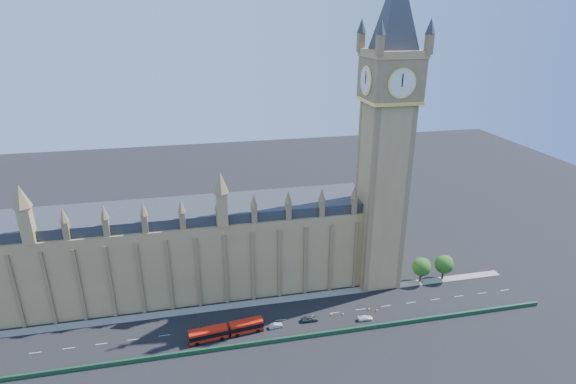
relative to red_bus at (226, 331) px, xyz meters
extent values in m
plane|color=black|center=(11.52, 3.75, -1.79)|extent=(400.00, 400.00, 0.00)
cube|color=#A3824F|center=(-13.48, 25.75, 10.71)|extent=(120.00, 20.00, 25.00)
cube|color=#2D3035|center=(-13.48, 25.75, 24.71)|extent=(120.00, 18.00, 3.00)
cube|color=#A3824F|center=(49.52, 17.75, 27.21)|extent=(12.00, 12.00, 58.00)
cube|color=olive|center=(49.52, 17.75, 62.21)|extent=(14.00, 14.00, 12.00)
cylinder|color=silver|center=(49.52, 10.60, 62.21)|extent=(7.20, 0.30, 7.20)
cube|color=#A3824F|center=(49.52, 17.75, 69.21)|extent=(14.50, 14.50, 2.00)
cube|color=#1E4C2D|center=(11.52, -5.25, -1.19)|extent=(160.00, 0.60, 1.20)
cube|color=gray|center=(11.52, 13.25, -1.71)|extent=(160.00, 3.00, 0.16)
cylinder|color=#382619|center=(63.52, 13.75, 0.21)|extent=(0.70, 0.70, 4.00)
sphere|color=#1D4A13|center=(63.52, 13.75, 3.71)|extent=(6.00, 6.00, 6.00)
sphere|color=#1D4A13|center=(64.32, 14.05, 4.31)|extent=(4.38, 4.38, 4.38)
cylinder|color=#382619|center=(71.52, 13.75, 0.21)|extent=(0.70, 0.70, 4.00)
sphere|color=#1D4A13|center=(71.52, 13.75, 3.71)|extent=(6.00, 6.00, 6.00)
sphere|color=#1D4A13|center=(72.32, 14.05, 4.31)|extent=(4.38, 4.38, 4.38)
cube|color=red|center=(-4.81, -0.58, -0.09)|extent=(10.44, 4.02, 3.39)
cube|color=red|center=(5.40, 0.65, -0.09)|extent=(9.31, 3.89, 3.39)
cube|color=black|center=(-4.81, -0.58, 0.32)|extent=(10.49, 4.08, 1.29)
cube|color=black|center=(5.40, 0.65, 0.32)|extent=(9.37, 3.94, 1.29)
cylinder|color=black|center=(0.01, 0.00, -0.26)|extent=(1.20, 2.80, 2.71)
cylinder|color=black|center=(-7.87, -2.37, -1.22)|extent=(1.16, 0.47, 1.13)
cylinder|color=black|center=(-8.21, 0.43, -1.22)|extent=(1.16, 0.47, 1.13)
cylinder|color=black|center=(-1.41, -1.59, -1.22)|extent=(1.16, 0.47, 1.13)
cylinder|color=black|center=(-1.75, 1.21, -1.22)|extent=(1.16, 0.47, 1.13)
cylinder|color=black|center=(2.70, -1.10, -1.22)|extent=(1.16, 0.47, 1.13)
cylinder|color=black|center=(2.36, 1.71, -1.22)|extent=(1.16, 0.47, 1.13)
cylinder|color=black|center=(8.44, -0.40, -1.22)|extent=(1.16, 0.47, 1.13)
cylinder|color=black|center=(8.10, 2.40, -1.22)|extent=(1.16, 0.47, 1.13)
imported|color=#3A3D41|center=(23.47, 1.67, -0.97)|extent=(4.83, 2.03, 1.63)
imported|color=#B3B7BB|center=(13.52, 0.78, -1.14)|extent=(4.03, 1.79, 1.29)
imported|color=white|center=(39.02, -1.22, -1.16)|extent=(4.34, 1.84, 1.25)
cube|color=black|center=(33.54, 2.23, -1.76)|extent=(0.45, 0.45, 0.04)
cone|color=#FF400D|center=(33.54, 2.23, -1.42)|extent=(0.49, 0.49, 0.74)
cylinder|color=white|center=(33.54, 2.23, -1.31)|extent=(0.36, 0.36, 0.13)
cube|color=black|center=(41.73, 2.88, -1.76)|extent=(0.56, 0.56, 0.04)
cone|color=orange|center=(41.73, 2.88, -1.41)|extent=(0.61, 0.61, 0.76)
cylinder|color=white|center=(41.73, 2.88, -1.30)|extent=(0.37, 0.37, 0.13)
cube|color=black|center=(43.72, 1.77, -1.76)|extent=(0.50, 0.50, 0.04)
cone|color=orange|center=(43.72, 1.77, -1.40)|extent=(0.55, 0.55, 0.76)
cylinder|color=white|center=(43.72, 1.77, -1.30)|extent=(0.37, 0.37, 0.13)
cube|color=black|center=(30.23, 2.66, -1.77)|extent=(0.54, 0.54, 0.04)
cone|color=orange|center=(30.23, 2.66, -1.43)|extent=(0.59, 0.59, 0.72)
cylinder|color=white|center=(30.23, 2.66, -1.33)|extent=(0.35, 0.35, 0.12)
camera|label=1|loc=(-4.43, -99.82, 77.97)|focal=28.00mm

